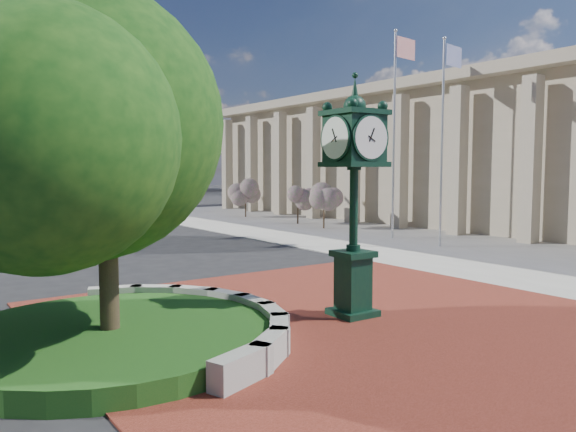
{
  "coord_description": "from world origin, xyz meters",
  "views": [
    {
      "loc": [
        -8.28,
        -10.42,
        3.39
      ],
      "look_at": [
        0.2,
        1.5,
        2.18
      ],
      "focal_mm": 35.0,
      "sensor_mm": 36.0,
      "label": 1
    }
  ],
  "objects_px": {
    "flagpole_b": "(442,141)",
    "parked_car": "(13,203)",
    "flagpole_a": "(394,133)",
    "street_lamp_near": "(68,138)",
    "post_clock": "(354,187)"
  },
  "relations": [
    {
      "from": "flagpole_b",
      "to": "parked_car",
      "type": "bearing_deg",
      "value": 108.69
    },
    {
      "from": "parked_car",
      "to": "flagpole_b",
      "type": "xyz_separation_m",
      "value": [
        11.43,
        -33.78,
        3.94
      ]
    },
    {
      "from": "flagpole_a",
      "to": "street_lamp_near",
      "type": "distance_m",
      "value": 20.07
    },
    {
      "from": "parked_car",
      "to": "flagpole_b",
      "type": "relative_size",
      "value": 0.45
    },
    {
      "from": "parked_car",
      "to": "flagpole_a",
      "type": "bearing_deg",
      "value": -47.66
    },
    {
      "from": "post_clock",
      "to": "street_lamp_near",
      "type": "relative_size",
      "value": 0.6
    },
    {
      "from": "post_clock",
      "to": "flagpole_a",
      "type": "height_order",
      "value": "flagpole_a"
    },
    {
      "from": "flagpole_b",
      "to": "street_lamp_near",
      "type": "bearing_deg",
      "value": 117.37
    },
    {
      "from": "flagpole_a",
      "to": "parked_car",
      "type": "bearing_deg",
      "value": 111.4
    },
    {
      "from": "street_lamp_near",
      "to": "post_clock",
      "type": "bearing_deg",
      "value": -91.11
    },
    {
      "from": "post_clock",
      "to": "flagpole_b",
      "type": "height_order",
      "value": "flagpole_b"
    },
    {
      "from": "flagpole_a",
      "to": "street_lamp_near",
      "type": "height_order",
      "value": "flagpole_a"
    },
    {
      "from": "post_clock",
      "to": "flagpole_a",
      "type": "distance_m",
      "value": 15.24
    },
    {
      "from": "post_clock",
      "to": "street_lamp_near",
      "type": "distance_m",
      "value": 26.75
    },
    {
      "from": "parked_car",
      "to": "flagpole_a",
      "type": "height_order",
      "value": "flagpole_a"
    }
  ]
}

